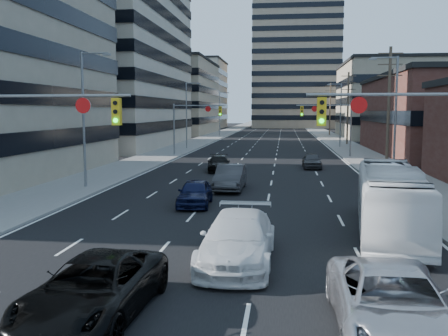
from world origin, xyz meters
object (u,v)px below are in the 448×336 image
(sedan_blue, at_px, (195,193))
(transit_bus, at_px, (390,200))
(white_van, at_px, (238,239))
(black_pickup, at_px, (94,288))
(silver_suv, at_px, (393,303))

(sedan_blue, bearing_deg, transit_bus, -32.94)
(white_van, xyz_separation_m, sedan_blue, (-3.30, 10.11, -0.13))
(black_pickup, relative_size, transit_bus, 0.52)
(white_van, distance_m, transit_bus, 7.69)
(black_pickup, relative_size, white_van, 0.93)
(white_van, xyz_separation_m, transit_bus, (5.97, 4.81, 0.59))
(transit_bus, height_order, sedan_blue, transit_bus)
(white_van, bearing_deg, black_pickup, -122.14)
(silver_suv, distance_m, sedan_blue, 16.89)
(transit_bus, bearing_deg, black_pickup, -125.77)
(transit_bus, relative_size, sedan_blue, 2.44)
(black_pickup, distance_m, transit_bus, 13.34)
(black_pickup, xyz_separation_m, transit_bus, (9.13, 9.69, 0.69))
(black_pickup, height_order, white_van, white_van)
(silver_suv, bearing_deg, black_pickup, 178.45)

